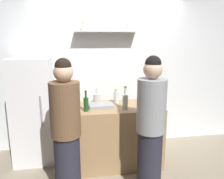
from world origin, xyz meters
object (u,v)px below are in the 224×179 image
object	(u,v)px
wine_bottle_green_glass	(86,104)
baking_pan	(101,106)
wine_bottle_amber_glass	(67,99)
person_grey_hoodie	(151,128)
person_brown_jacket	(66,132)
wine_bottle_pale_glass	(125,101)
refrigerator	(34,110)
water_bottle_plastic	(116,97)
utensil_holder	(97,98)

from	to	relation	value
wine_bottle_green_glass	baking_pan	bearing A→B (deg)	31.75
wine_bottle_amber_glass	person_grey_hoodie	xyz separation A→B (m)	(0.99, -0.78, -0.19)
wine_bottle_amber_glass	person_brown_jacket	distance (m)	0.75
baking_pan	wine_bottle_pale_glass	distance (m)	0.36
person_grey_hoodie	person_brown_jacket	bearing A→B (deg)	-18.40
wine_bottle_green_glass	person_brown_jacket	world-z (taller)	person_brown_jacket
refrigerator	person_brown_jacket	xyz separation A→B (m)	(0.53, -0.99, 0.03)
wine_bottle_amber_glass	water_bottle_plastic	distance (m)	0.74
utensil_holder	wine_bottle_amber_glass	bearing A→B (deg)	-156.51
baking_pan	wine_bottle_pale_glass	world-z (taller)	wine_bottle_pale_glass
refrigerator	wine_bottle_green_glass	size ratio (longest dim) A/B	5.58
wine_bottle_green_glass	water_bottle_plastic	size ratio (longest dim) A/B	1.31
water_bottle_plastic	person_brown_jacket	distance (m)	1.11
refrigerator	baking_pan	xyz separation A→B (m)	(1.00, -0.37, 0.14)
utensil_holder	person_grey_hoodie	xyz separation A→B (m)	(0.54, -0.98, -0.13)
refrigerator	wine_bottle_pale_glass	world-z (taller)	refrigerator
refrigerator	person_grey_hoodie	xyz separation A→B (m)	(1.51, -1.05, 0.04)
wine_bottle_green_glass	person_brown_jacket	size ratio (longest dim) A/B	0.17
baking_pan	wine_bottle_amber_glass	distance (m)	0.50
utensil_holder	person_grey_hoodie	size ratio (longest dim) A/B	0.13
utensil_holder	wine_bottle_amber_glass	world-z (taller)	wine_bottle_amber_glass
wine_bottle_green_glass	person_brown_jacket	distance (m)	0.57
person_grey_hoodie	person_brown_jacket	world-z (taller)	person_grey_hoodie
wine_bottle_pale_glass	wine_bottle_green_glass	xyz separation A→B (m)	(-0.54, -0.01, -0.01)
person_grey_hoodie	baking_pan	bearing A→B (deg)	-67.97
water_bottle_plastic	person_grey_hoodie	distance (m)	0.92
person_grey_hoodie	wine_bottle_amber_glass	bearing A→B (deg)	-53.33
baking_pan	utensil_holder	size ratio (longest dim) A/B	1.51
water_bottle_plastic	person_grey_hoodie	world-z (taller)	person_grey_hoodie
refrigerator	person_grey_hoodie	size ratio (longest dim) A/B	0.95
water_bottle_plastic	utensil_holder	bearing A→B (deg)	159.86
utensil_holder	wine_bottle_green_glass	world-z (taller)	wine_bottle_green_glass
wine_bottle_pale_glass	wine_bottle_green_glass	size ratio (longest dim) A/B	1.13
water_bottle_plastic	person_brown_jacket	size ratio (longest dim) A/B	0.13
baking_pan	person_grey_hoodie	world-z (taller)	person_grey_hoodie
baking_pan	wine_bottle_green_glass	size ratio (longest dim) A/B	1.19
utensil_holder	water_bottle_plastic	bearing A→B (deg)	-20.14
water_bottle_plastic	wine_bottle_amber_glass	bearing A→B (deg)	-173.11
refrigerator	utensil_holder	world-z (taller)	refrigerator
wine_bottle_amber_glass	person_grey_hoodie	bearing A→B (deg)	-38.41
water_bottle_plastic	person_grey_hoodie	bearing A→B (deg)	-73.74
baking_pan	water_bottle_plastic	distance (m)	0.33
utensil_holder	baking_pan	bearing A→B (deg)	-83.95
person_grey_hoodie	person_brown_jacket	distance (m)	0.99
baking_pan	utensil_holder	bearing A→B (deg)	96.05
wine_bottle_pale_glass	water_bottle_plastic	xyz separation A→B (m)	(-0.07, 0.32, -0.02)
refrigerator	wine_bottle_green_glass	bearing A→B (deg)	-33.27
utensil_holder	person_brown_jacket	bearing A→B (deg)	-115.84
wine_bottle_pale_glass	wine_bottle_green_glass	world-z (taller)	wine_bottle_pale_glass
person_brown_jacket	refrigerator	bearing A→B (deg)	-41.52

